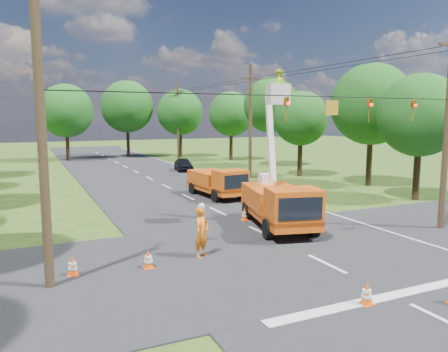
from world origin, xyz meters
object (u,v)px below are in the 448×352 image
tree_right_a (420,115)px  pole_right_far (178,119)px  tree_right_d (271,106)px  traffic_cone_2 (245,214)px  tree_far_c (180,112)px  distant_car (183,164)px  tree_far_a (66,111)px  traffic_cone_3 (268,203)px  traffic_cone_5 (73,266)px  bucket_truck (279,196)px  tree_right_c (301,118)px  traffic_cone_6 (229,188)px  tree_right_b (372,104)px  traffic_cone_0 (367,294)px  tree_far_b (127,107)px  traffic_cone_4 (148,259)px  tree_right_e (231,114)px  second_truck (218,182)px  pole_left (42,149)px  ground_worker (202,232)px  pole_right_near (447,125)px  pole_right_mid (250,121)px

tree_right_a → pole_right_far: bearing=98.4°
tree_right_d → traffic_cone_2: bearing=-123.7°
tree_far_c → distant_car: bearing=-108.0°
tree_right_d → tree_far_a: (-19.80, 16.00, -0.49)m
traffic_cone_3 → traffic_cone_5: size_ratio=1.00×
bucket_truck → tree_right_c: bearing=66.4°
traffic_cone_6 → tree_right_b: (11.73, -1.37, 6.08)m
tree_far_c → tree_right_b: bearing=-79.6°
traffic_cone_0 → tree_far_b: bearing=85.3°
traffic_cone_5 → traffic_cone_4: bearing=-8.3°
tree_right_e → second_truck: bearing=-117.7°
pole_left → tree_far_c: bearing=65.7°
ground_worker → traffic_cone_3: (7.00, 6.87, -0.65)m
traffic_cone_6 → tree_right_b: bearing=-6.6°
tree_far_a → ground_worker: bearing=-88.5°
traffic_cone_4 → tree_far_a: (1.14, 42.61, 5.83)m
distant_car → pole_left: 30.80m
traffic_cone_4 → tree_right_a: (19.64, 5.61, 5.20)m
traffic_cone_0 → tree_far_c: bearing=77.3°
tree_far_b → tree_right_a: bearing=-74.9°
pole_right_near → tree_right_c: 19.57m
pole_right_far → tree_far_a: pole_right_far is taller
traffic_cone_5 → tree_right_d: bearing=48.1°
tree_right_e → tree_right_d: bearing=-82.9°
tree_right_b → tree_far_a: tree_right_b is taller
traffic_cone_0 → pole_right_mid: (9.65, 25.33, 4.75)m
bucket_truck → distant_car: bearing=95.7°
traffic_cone_6 → pole_left: (-12.77, -13.37, 4.14)m
bucket_truck → pole_right_mid: 18.49m
tree_right_b → tree_right_c: 7.31m
distant_car → pole_right_far: pole_right_far is taller
pole_right_near → tree_far_b: bearing=97.0°
traffic_cone_0 → tree_right_e: tree_right_e is taller
traffic_cone_3 → pole_right_near: pole_right_near is taller
bucket_truck → traffic_cone_3: 4.86m
tree_right_c → tree_far_c: size_ratio=0.85×
traffic_cone_4 → tree_far_b: tree_far_b is taller
tree_right_a → tree_right_b: tree_right_b is taller
traffic_cone_5 → pole_right_far: size_ratio=0.07×
pole_right_near → tree_far_b: 45.37m
pole_right_mid → tree_right_b: bearing=-50.9°
traffic_cone_0 → traffic_cone_5: bearing=141.1°
ground_worker → traffic_cone_2: size_ratio=2.85×
traffic_cone_4 → traffic_cone_6: (9.41, 12.97, 0.00)m
traffic_cone_2 → traffic_cone_4: 8.27m
pole_right_far → tree_right_c: (4.70, -21.00, 0.21)m
pole_right_mid → tree_right_e: (5.30, 15.00, 0.70)m
tree_right_a → tree_far_c: size_ratio=0.90×
ground_worker → pole_right_mid: pole_right_mid is taller
traffic_cone_5 → tree_right_d: (23.52, 26.23, 6.32)m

